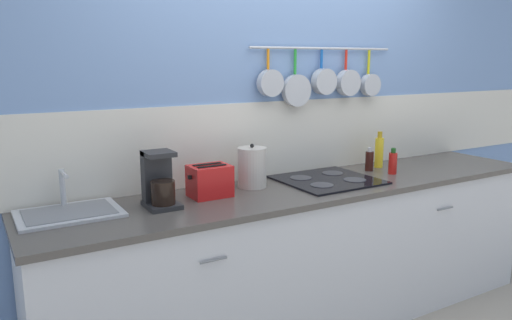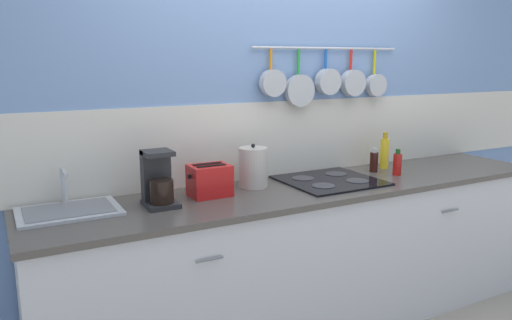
{
  "view_description": "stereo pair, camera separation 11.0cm",
  "coord_description": "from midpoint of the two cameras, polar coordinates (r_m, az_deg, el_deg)",
  "views": [
    {
      "loc": [
        -1.78,
        -2.33,
        1.65
      ],
      "look_at": [
        -0.4,
        0.0,
        1.1
      ],
      "focal_mm": 35.0,
      "sensor_mm": 36.0,
      "label": 1
    },
    {
      "loc": [
        -1.68,
        -2.39,
        1.65
      ],
      "look_at": [
        -0.4,
        0.0,
        1.1
      ],
      "focal_mm": 35.0,
      "sensor_mm": 36.0,
      "label": 2
    }
  ],
  "objects": [
    {
      "name": "toaster",
      "position": [
        2.76,
        -6.45,
        -2.38
      ],
      "size": [
        0.24,
        0.17,
        0.18
      ],
      "color": "red",
      "rests_on": "countertop"
    },
    {
      "name": "bottle_sesame_oil",
      "position": [
        3.45,
        11.95,
        -0.05
      ],
      "size": [
        0.06,
        0.06,
        0.16
      ],
      "color": "#33140F",
      "rests_on": "countertop"
    },
    {
      "name": "coffee_maker",
      "position": [
        2.61,
        -12.17,
        -2.63
      ],
      "size": [
        0.16,
        0.2,
        0.29
      ],
      "color": "#262628",
      "rests_on": "countertop"
    },
    {
      "name": "cooktop",
      "position": [
        3.14,
        7.19,
        -2.25
      ],
      "size": [
        0.57,
        0.54,
        0.01
      ],
      "color": "black",
      "rests_on": "countertop"
    },
    {
      "name": "sink_basin",
      "position": [
        2.63,
        -21.75,
        -5.48
      ],
      "size": [
        0.48,
        0.35,
        0.2
      ],
      "color": "#B7BABF",
      "rests_on": "countertop"
    },
    {
      "name": "bottle_dish_soap",
      "position": [
        3.57,
        13.04,
        0.94
      ],
      "size": [
        0.06,
        0.06,
        0.25
      ],
      "color": "yellow",
      "rests_on": "countertop"
    },
    {
      "name": "kettle",
      "position": [
        2.94,
        -1.53,
        -0.85
      ],
      "size": [
        0.17,
        0.17,
        0.26
      ],
      "color": "beige",
      "rests_on": "countertop"
    },
    {
      "name": "countertop",
      "position": [
        3.02,
        5.47,
        -3.19
      ],
      "size": [
        3.32,
        0.65,
        0.03
      ],
      "color": "#4C4742",
      "rests_on": "cabinet_base"
    },
    {
      "name": "bottle_cooking_wine",
      "position": [
        3.39,
        14.47,
        -0.29
      ],
      "size": [
        0.06,
        0.06,
        0.17
      ],
      "color": "red",
      "rests_on": "countertop"
    },
    {
      "name": "wall_back",
      "position": [
        3.25,
        1.84,
        4.78
      ],
      "size": [
        7.2,
        0.15,
        2.6
      ],
      "color": "#7293C6",
      "rests_on": "ground_plane"
    },
    {
      "name": "cabinet_base",
      "position": [
        3.17,
        5.31,
        -11.16
      ],
      "size": [
        3.28,
        0.63,
        0.87
      ],
      "color": "silver",
      "rests_on": "ground_plane"
    }
  ]
}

